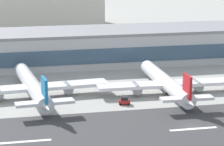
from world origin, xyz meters
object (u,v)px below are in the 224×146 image
airliner_blue_tail_gate_1 (33,87)px  airliner_red_tail_gate_2 (167,84)px  terminal_building (81,47)px  service_baggage_tug_1 (124,101)px

airliner_blue_tail_gate_1 → airliner_red_tail_gate_2: airliner_blue_tail_gate_1 is taller
terminal_building → airliner_blue_tail_gate_1: terminal_building is taller
airliner_blue_tail_gate_1 → service_baggage_tug_1: airliner_blue_tail_gate_1 is taller
terminal_building → airliner_blue_tail_gate_1: size_ratio=4.02×
terminal_building → airliner_red_tail_gate_2: bearing=-69.2°
airliner_blue_tail_gate_1 → service_baggage_tug_1: (24.39, -11.86, -2.28)m
airliner_red_tail_gate_2 → service_baggage_tug_1: airliner_red_tail_gate_2 is taller
service_baggage_tug_1 → airliner_blue_tail_gate_1: bearing=-13.3°
airliner_blue_tail_gate_1 → airliner_red_tail_gate_2: size_ratio=1.02×
terminal_building → airliner_blue_tail_gate_1: 48.77m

